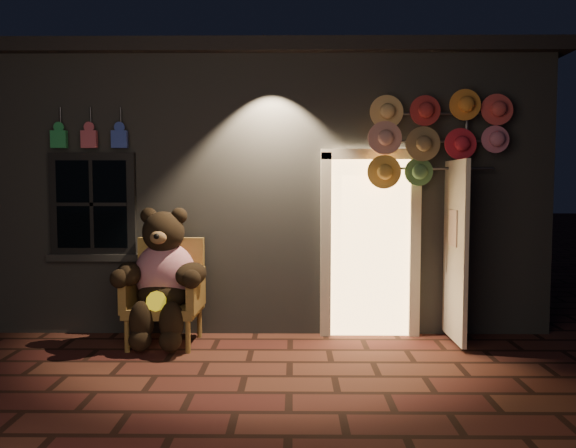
{
  "coord_description": "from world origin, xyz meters",
  "views": [
    {
      "loc": [
        0.46,
        -5.1,
        1.78
      ],
      "look_at": [
        0.39,
        1.0,
        1.35
      ],
      "focal_mm": 35.0,
      "sensor_mm": 36.0,
      "label": 1
    }
  ],
  "objects": [
    {
      "name": "teddy_bear",
      "position": [
        -0.98,
        0.98,
        0.78
      ],
      "size": [
        1.08,
        0.85,
        1.49
      ],
      "rotation": [
        0.0,
        0.0,
        -0.03
      ],
      "color": "#AD1238",
      "rests_on": "ground"
    },
    {
      "name": "shop_building",
      "position": [
        0.0,
        3.99,
        1.74
      ],
      "size": [
        7.3,
        5.95,
        3.51
      ],
      "color": "slate",
      "rests_on": "ground"
    },
    {
      "name": "ground",
      "position": [
        0.0,
        0.0,
        0.0
      ],
      "size": [
        60.0,
        60.0,
        0.0
      ],
      "primitive_type": "plane",
      "color": "#4F2A1E",
      "rests_on": "ground"
    },
    {
      "name": "wicker_armchair",
      "position": [
        -0.98,
        1.13,
        0.58
      ],
      "size": [
        0.83,
        0.75,
        1.17
      ],
      "rotation": [
        0.0,
        0.0,
        -0.03
      ],
      "color": "olive",
      "rests_on": "ground"
    },
    {
      "name": "hat_rack",
      "position": [
        2.05,
        1.28,
        2.31
      ],
      "size": [
        1.59,
        0.22,
        2.81
      ],
      "color": "#59595E",
      "rests_on": "ground"
    }
  ]
}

